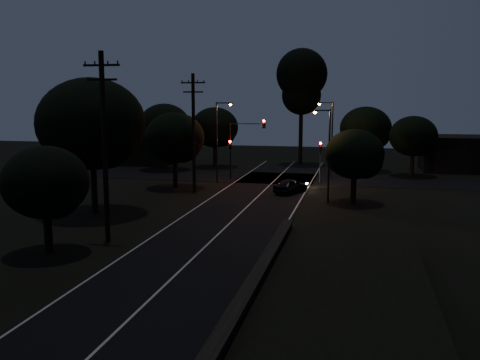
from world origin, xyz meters
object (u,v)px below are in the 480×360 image
at_px(streetlight_b, 330,134).
at_px(signal_left, 230,152).
at_px(tall_pine, 302,81).
at_px(streetlight_a, 219,136).
at_px(utility_pole_far, 194,131).
at_px(utility_pole_mid, 104,144).
at_px(streetlight_c, 327,149).
at_px(car, 290,186).
at_px(signal_mast, 246,138).
at_px(signal_right, 320,154).

bearing_deg(streetlight_b, signal_left, -157.95).
relative_size(tall_pine, streetlight_a, 1.82).
distance_m(utility_pole_far, streetlight_a, 6.10).
height_order(utility_pole_mid, streetlight_b, utility_pole_mid).
height_order(streetlight_b, streetlight_c, streetlight_b).
height_order(utility_pole_far, car, utility_pole_far).
distance_m(tall_pine, streetlight_c, 26.19).
distance_m(signal_left, signal_mast, 2.26).
height_order(streetlight_b, car, streetlight_b).
distance_m(signal_mast, streetlight_c, 13.28).
xyz_separation_m(utility_pole_far, streetlight_a, (0.69, 6.00, -0.85)).
xyz_separation_m(tall_pine, signal_left, (-5.60, -15.01, -7.66)).
height_order(signal_right, signal_mast, signal_mast).
relative_size(signal_right, streetlight_b, 0.51).
bearing_deg(streetlight_b, utility_pole_far, -133.30).
bearing_deg(tall_pine, signal_mast, -104.62).
relative_size(utility_pole_mid, signal_right, 2.68).
bearing_deg(streetlight_c, signal_left, 136.24).
height_order(signal_right, streetlight_c, streetlight_c).
xyz_separation_m(utility_pole_far, car, (8.50, 1.37, -4.82)).
distance_m(signal_left, streetlight_c, 14.52).
relative_size(utility_pole_mid, signal_left, 2.68).
bearing_deg(streetlight_c, streetlight_b, 92.14).
distance_m(signal_right, car, 7.27).
height_order(utility_pole_mid, streetlight_c, utility_pole_mid).
relative_size(streetlight_a, streetlight_c, 1.07).
bearing_deg(utility_pole_mid, signal_left, 86.79).
xyz_separation_m(streetlight_a, car, (7.81, -4.63, -3.97)).
bearing_deg(signal_mast, streetlight_c, -48.81).
xyz_separation_m(utility_pole_mid, signal_right, (10.60, 24.99, -2.90)).
distance_m(utility_pole_far, signal_right, 13.53).
xyz_separation_m(utility_pole_mid, streetlight_a, (0.69, 23.00, -1.10)).
xyz_separation_m(signal_left, car, (7.10, -6.61, -2.17)).
relative_size(utility_pole_far, tall_pine, 0.72).
distance_m(signal_left, signal_right, 9.20).
xyz_separation_m(signal_left, signal_mast, (1.69, 0.00, 1.50)).
xyz_separation_m(utility_pole_far, tall_pine, (7.00, 23.00, 5.01)).
xyz_separation_m(utility_pole_mid, signal_left, (1.40, 24.99, -2.90)).
xyz_separation_m(signal_mast, streetlight_a, (-2.39, -1.99, 0.30)).
xyz_separation_m(utility_pole_mid, car, (8.50, 18.37, -5.07)).
distance_m(tall_pine, signal_mast, 16.69).
bearing_deg(signal_mast, tall_pine, 75.38).
xyz_separation_m(signal_left, streetlight_a, (-0.71, -1.99, 1.80)).
distance_m(utility_pole_mid, car, 20.87).
bearing_deg(utility_pole_far, utility_pole_mid, -90.00).
xyz_separation_m(utility_pole_mid, streetlight_b, (11.31, 29.00, -1.10)).
bearing_deg(utility_pole_far, signal_left, 80.06).
xyz_separation_m(streetlight_b, car, (-2.81, -10.63, -3.97)).
xyz_separation_m(streetlight_b, streetlight_c, (0.52, -14.00, -0.29)).
bearing_deg(car, streetlight_a, -6.85).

